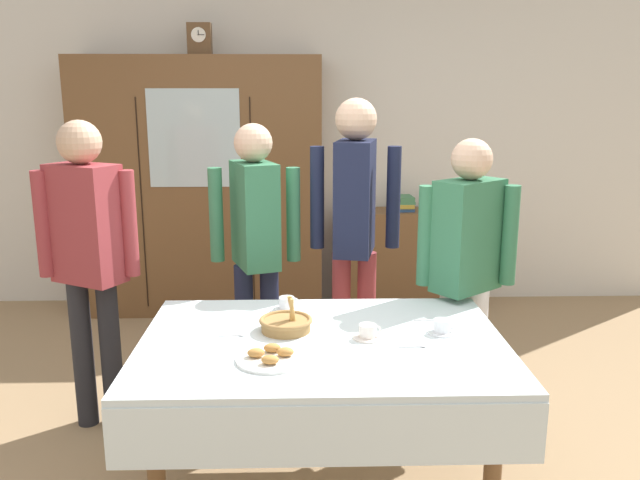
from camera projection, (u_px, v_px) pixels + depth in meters
ground_plane at (321, 465)px, 3.19m from camera, size 12.00×12.00×0.00m
back_wall at (312, 144)px, 5.46m from camera, size 6.40×0.10×2.70m
dining_table at (323, 363)px, 2.81m from camera, size 1.58×1.11×0.74m
wall_cabinet at (201, 188)px, 5.22m from camera, size 1.93×0.46×2.05m
mantel_clock at (200, 39)px, 4.96m from camera, size 0.18×0.11×0.24m
bookshelf_low at (403, 258)px, 5.45m from camera, size 1.09×0.35×0.82m
book_stack at (405, 203)px, 5.35m from camera, size 0.14×0.21×0.12m
tea_cup_far_right at (368, 332)px, 2.83m from camera, size 0.13×0.13×0.06m
tea_cup_center at (287, 304)px, 3.20m from camera, size 0.13×0.13×0.06m
tea_cup_front_edge at (442, 327)px, 2.89m from camera, size 0.13×0.13×0.06m
bread_basket at (286, 323)px, 2.91m from camera, size 0.24×0.24×0.16m
pastry_plate at (271, 357)px, 2.60m from camera, size 0.28×0.28×0.05m
spoon_near_right at (417, 346)px, 2.74m from camera, size 0.12×0.02×0.01m
spoon_far_left at (236, 335)px, 2.86m from camera, size 0.12×0.02×0.01m
spoon_center at (431, 320)px, 3.05m from camera, size 0.12×0.02×0.01m
person_by_cabinet at (467, 258)px, 3.38m from camera, size 0.52×0.38×1.56m
person_beside_shelf at (255, 235)px, 3.73m from camera, size 0.52×0.41×1.62m
person_near_right_end at (88, 246)px, 3.36m from camera, size 0.52×0.35×1.65m
person_behind_table_left at (355, 217)px, 3.74m from camera, size 0.52×0.39×1.75m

